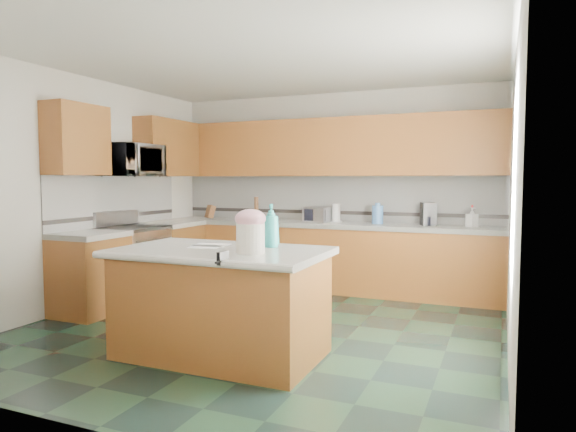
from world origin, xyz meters
The scene contains 52 objects.
floor centered at (0.00, 0.00, 0.00)m, with size 4.60×4.60×0.00m, color black.
ceiling centered at (0.00, 0.00, 2.70)m, with size 4.60×4.60×0.00m, color white.
wall_back centered at (0.00, 2.32, 1.35)m, with size 4.60×0.04×2.70m, color silver.
wall_front centered at (0.00, -2.32, 1.35)m, with size 4.60×0.04×2.70m, color silver.
wall_left centered at (-2.32, 0.00, 1.35)m, with size 0.04×4.60×2.70m, color silver.
wall_right centered at (2.32, 0.00, 1.35)m, with size 0.04×4.60×2.70m, color silver.
back_base_cab centered at (0.00, 2.00, 0.43)m, with size 4.60×0.60×0.86m, color #351F0B.
back_countertop centered at (0.00, 2.00, 0.89)m, with size 4.60×0.64×0.06m, color white.
back_upper_cab centered at (0.00, 2.13, 1.94)m, with size 4.60×0.33×0.78m, color #351F0B.
back_backsplash centered at (0.00, 2.29, 1.24)m, with size 4.60×0.02×0.63m, color silver.
back_accent_band centered at (0.00, 2.28, 1.04)m, with size 4.60×0.01×0.05m, color black.
left_base_cab_rear centered at (-2.00, 1.29, 0.43)m, with size 0.60×0.82×0.86m, color #351F0B.
left_counter_rear centered at (-2.00, 1.29, 0.89)m, with size 0.64×0.82×0.06m, color white.
left_base_cab_front centered at (-2.00, -0.24, 0.43)m, with size 0.60×0.72×0.86m, color #351F0B.
left_counter_front centered at (-2.00, -0.24, 0.89)m, with size 0.64×0.72×0.06m, color white.
left_backsplash centered at (-2.29, 0.55, 1.24)m, with size 0.02×2.30×0.63m, color silver.
left_accent_band centered at (-2.28, 0.55, 1.04)m, with size 0.01×2.30×0.05m, color black.
left_upper_cab_rear centered at (-2.13, 1.42, 1.94)m, with size 0.33×1.09×0.78m, color #351F0B.
left_upper_cab_front centered at (-2.13, -0.24, 1.94)m, with size 0.33×0.72×0.78m, color #351F0B.
range_body centered at (-2.00, 0.50, 0.44)m, with size 0.60×0.76×0.88m, color #B7B7BC.
range_oven_door centered at (-1.71, 0.50, 0.40)m, with size 0.02×0.68×0.55m, color black.
range_cooktop centered at (-2.00, 0.50, 0.90)m, with size 0.62×0.78×0.04m, color black.
range_handle centered at (-1.68, 0.50, 0.78)m, with size 0.02×0.02×0.66m, color #B7B7BC.
range_backguard centered at (-2.26, 0.50, 1.02)m, with size 0.06×0.76×0.18m, color #B7B7BC.
microwave centered at (-2.00, 0.50, 1.73)m, with size 0.73×0.50×0.41m, color #B7B7BC.
island_base centered at (0.04, -0.85, 0.43)m, with size 1.66×0.95×0.86m, color #351F0B.
island_top centered at (0.04, -0.85, 0.89)m, with size 1.76×1.05×0.06m, color white.
island_bullnose centered at (0.04, -1.37, 0.89)m, with size 0.06×0.06×1.76m, color white.
treat_jar centered at (0.39, -0.99, 1.04)m, with size 0.23×0.23×0.24m, color white.
treat_jar_lid centered at (0.39, -0.99, 1.19)m, with size 0.25×0.25×0.15m, color pink.
treat_jar_knob centered at (0.39, -0.99, 1.25)m, with size 0.03×0.03×0.08m, color tan.
treat_jar_knob_end_l centered at (0.35, -0.99, 1.25)m, with size 0.04×0.04×0.04m, color tan.
treat_jar_knob_end_r centered at (0.43, -0.99, 1.25)m, with size 0.04×0.04×0.04m, color tan.
soap_bottle_island centered at (0.39, -0.59, 1.11)m, with size 0.14×0.14×0.37m, color teal.
paper_sheet_a centered at (-0.14, -0.82, 0.92)m, with size 0.27×0.20×0.00m, color white.
paper_sheet_b centered at (-0.16, -0.69, 0.92)m, with size 0.31×0.23×0.00m, color white.
clamp_body centered at (0.35, -1.35, 0.93)m, with size 0.03×0.11×0.10m, color black.
clamp_handle centered at (0.35, -1.42, 0.91)m, with size 0.02×0.02×0.08m, color black.
knife_block centered at (-1.84, 2.05, 1.02)m, with size 0.11×0.09×0.19m, color #472814.
utensil_crock centered at (-1.08, 2.08, 0.99)m, with size 0.11×0.11×0.13m, color black.
utensil_bundle centered at (-1.08, 2.08, 1.15)m, with size 0.06×0.06×0.20m, color #472814.
toaster_oven centered at (-0.13, 2.05, 1.02)m, with size 0.34×0.24×0.20m, color #B7B7BC.
toaster_oven_door centered at (-0.13, 1.94, 1.02)m, with size 0.30×0.01×0.16m, color black.
paper_towel centered at (0.13, 2.10, 1.04)m, with size 0.11×0.11×0.25m, color white.
paper_towel_base centered at (0.13, 2.10, 0.93)m, with size 0.17×0.17×0.01m, color #B7B7BC.
water_jug centered at (0.71, 2.06, 1.04)m, with size 0.15×0.15×0.24m, color #4475B6.
water_jug_neck centered at (0.71, 2.06, 1.18)m, with size 0.07×0.07×0.03m, color #4475B6.
coffee_maker centered at (1.36, 2.08, 1.06)m, with size 0.17×0.19×0.29m, color black.
coffee_carafe centered at (1.36, 2.04, 0.98)m, with size 0.12×0.12×0.12m, color black.
soap_bottle_back centered at (1.88, 2.05, 1.04)m, with size 0.11×0.11×0.24m, color white.
soap_back_cap centered at (1.88, 2.05, 1.18)m, with size 0.02×0.02×0.03m, color red.
window_light_proxy centered at (2.29, -0.20, 1.50)m, with size 0.02×1.40×1.10m, color white.
Camera 1 is at (2.23, -4.59, 1.50)m, focal length 32.00 mm.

